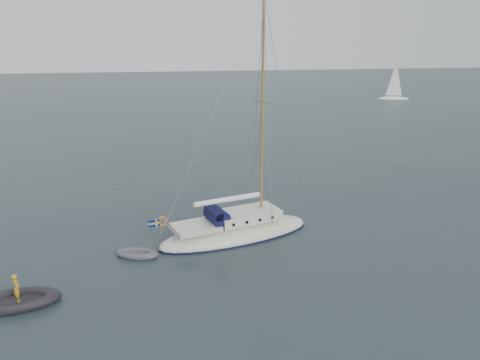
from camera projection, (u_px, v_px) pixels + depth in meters
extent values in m
plane|color=black|center=(273.00, 239.00, 28.66)|extent=(300.00, 300.00, 0.00)
ellipsoid|color=beige|center=(236.00, 234.00, 28.96)|extent=(9.88, 3.07, 1.65)
cube|color=beige|center=(248.00, 216.00, 28.76)|extent=(3.95, 2.09, 0.60)
cube|color=beige|center=(193.00, 223.00, 28.22)|extent=(2.63, 2.09, 0.27)
cylinder|color=#0F1033|center=(215.00, 214.00, 28.32)|extent=(1.05, 1.81, 1.05)
cube|color=#0F1033|center=(212.00, 211.00, 28.21)|extent=(0.49, 1.81, 0.44)
cylinder|color=olive|center=(265.00, 114.00, 27.10)|extent=(0.16, 0.16, 13.17)
cylinder|color=olive|center=(266.00, 103.00, 26.91)|extent=(0.05, 2.42, 0.05)
cylinder|color=olive|center=(227.00, 200.00, 28.19)|extent=(4.61, 0.11, 0.11)
cylinder|color=white|center=(227.00, 199.00, 28.17)|extent=(4.29, 0.31, 0.31)
cylinder|color=#93939B|center=(163.00, 217.00, 27.77)|extent=(0.04, 2.42, 0.04)
torus|color=orange|center=(162.00, 214.00, 28.38)|extent=(0.59, 0.11, 0.59)
cylinder|color=olive|center=(157.00, 220.00, 27.73)|extent=(0.03, 0.03, 0.99)
cube|color=#011272|center=(151.00, 215.00, 27.58)|extent=(0.66, 0.02, 0.42)
cube|color=gold|center=(151.00, 215.00, 27.58)|extent=(0.68, 0.03, 0.10)
cube|color=gold|center=(153.00, 215.00, 27.60)|extent=(0.10, 0.03, 0.44)
cylinder|color=black|center=(223.00, 212.00, 29.50)|extent=(0.20, 0.07, 0.20)
cylinder|color=black|center=(228.00, 224.00, 27.52)|extent=(0.20, 0.07, 0.20)
cylinder|color=black|center=(236.00, 211.00, 29.66)|extent=(0.20, 0.07, 0.20)
cylinder|color=black|center=(243.00, 223.00, 27.67)|extent=(0.20, 0.07, 0.20)
cylinder|color=black|center=(250.00, 210.00, 29.81)|extent=(0.20, 0.07, 0.20)
cylinder|color=black|center=(257.00, 222.00, 27.83)|extent=(0.20, 0.07, 0.20)
cylinder|color=black|center=(263.00, 209.00, 29.96)|extent=(0.20, 0.07, 0.20)
cylinder|color=black|center=(271.00, 221.00, 27.98)|extent=(0.20, 0.07, 0.20)
cube|color=#555459|center=(137.00, 255.00, 26.36)|extent=(1.50, 0.62, 0.09)
cube|color=black|center=(14.00, 302.00, 21.51)|extent=(2.60, 1.08, 0.13)
imported|color=#C88B1E|center=(17.00, 288.00, 21.33)|extent=(0.44, 0.56, 1.37)
ellipsoid|color=white|center=(393.00, 99.00, 93.52)|extent=(6.02, 2.01, 1.00)
cylinder|color=#93939B|center=(395.00, 79.00, 92.36)|extent=(0.10, 0.10, 7.03)
cone|color=white|center=(395.00, 79.00, 92.35)|extent=(3.21, 3.21, 6.52)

